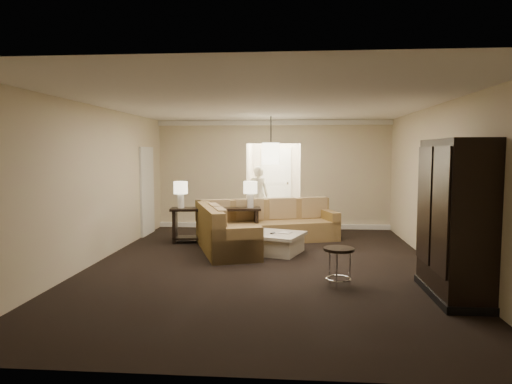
# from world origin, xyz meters

# --- Properties ---
(ground) EXTENTS (8.00, 8.00, 0.00)m
(ground) POSITION_xyz_m (0.00, 0.00, 0.00)
(ground) COLOR black
(ground) RESTS_ON ground
(wall_back) EXTENTS (6.00, 0.04, 2.80)m
(wall_back) POSITION_xyz_m (0.00, 4.00, 1.40)
(wall_back) COLOR beige
(wall_back) RESTS_ON ground
(wall_front) EXTENTS (6.00, 0.04, 2.80)m
(wall_front) POSITION_xyz_m (0.00, -4.00, 1.40)
(wall_front) COLOR beige
(wall_front) RESTS_ON ground
(wall_left) EXTENTS (0.04, 8.00, 2.80)m
(wall_left) POSITION_xyz_m (-3.00, 0.00, 1.40)
(wall_left) COLOR beige
(wall_left) RESTS_ON ground
(wall_right) EXTENTS (0.04, 8.00, 2.80)m
(wall_right) POSITION_xyz_m (3.00, 0.00, 1.40)
(wall_right) COLOR beige
(wall_right) RESTS_ON ground
(ceiling) EXTENTS (6.00, 8.00, 0.02)m
(ceiling) POSITION_xyz_m (0.00, 0.00, 2.80)
(ceiling) COLOR white
(ceiling) RESTS_ON wall_back
(crown_molding) EXTENTS (6.00, 0.10, 0.12)m
(crown_molding) POSITION_xyz_m (0.00, 3.95, 2.73)
(crown_molding) COLOR white
(crown_molding) RESTS_ON wall_back
(baseboard) EXTENTS (6.00, 0.10, 0.12)m
(baseboard) POSITION_xyz_m (0.00, 3.95, 0.06)
(baseboard) COLOR white
(baseboard) RESTS_ON ground
(side_door) EXTENTS (0.05, 0.90, 2.10)m
(side_door) POSITION_xyz_m (-2.97, 2.80, 1.05)
(side_door) COLOR white
(side_door) RESTS_ON ground
(foyer) EXTENTS (1.44, 2.02, 2.80)m
(foyer) POSITION_xyz_m (0.00, 5.34, 1.30)
(foyer) COLOR beige
(foyer) RESTS_ON ground
(sectional_sofa) EXTENTS (3.26, 3.25, 0.93)m
(sectional_sofa) POSITION_xyz_m (-0.28, 1.76, 0.37)
(sectional_sofa) COLOR brown
(sectional_sofa) RESTS_ON ground
(coffee_table) EXTENTS (1.25, 1.25, 0.41)m
(coffee_table) POSITION_xyz_m (0.19, 1.00, 0.20)
(coffee_table) COLOR beige
(coffee_table) RESTS_ON ground
(console_table) EXTENTS (2.01, 0.70, 0.76)m
(console_table) POSITION_xyz_m (-1.17, 2.00, 0.45)
(console_table) COLOR black
(console_table) RESTS_ON ground
(armoire) EXTENTS (0.64, 1.50, 2.15)m
(armoire) POSITION_xyz_m (2.69, -1.53, 1.03)
(armoire) COLOR black
(armoire) RESTS_ON ground
(drink_table) EXTENTS (0.45, 0.45, 0.57)m
(drink_table) POSITION_xyz_m (1.20, -1.11, 0.41)
(drink_table) COLOR black
(drink_table) RESTS_ON ground
(table_lamp_left) EXTENTS (0.30, 0.30, 0.58)m
(table_lamp_left) POSITION_xyz_m (-1.93, 1.90, 1.15)
(table_lamp_left) COLOR silver
(table_lamp_left) RESTS_ON console_table
(table_lamp_right) EXTENTS (0.30, 0.30, 0.58)m
(table_lamp_right) POSITION_xyz_m (-0.42, 2.10, 1.15)
(table_lamp_right) COLOR silver
(table_lamp_right) RESTS_ON console_table
(pendant_light) EXTENTS (0.38, 0.38, 1.09)m
(pendant_light) POSITION_xyz_m (0.00, 2.70, 1.95)
(pendant_light) COLOR black
(pendant_light) RESTS_ON ceiling
(person) EXTENTS (0.68, 0.49, 1.77)m
(person) POSITION_xyz_m (-0.45, 4.60, 0.88)
(person) COLOR #EBE4C7
(person) RESTS_ON ground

